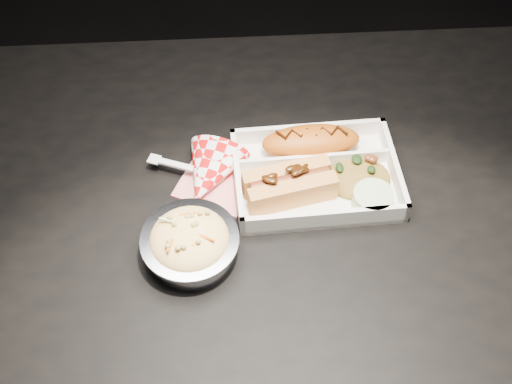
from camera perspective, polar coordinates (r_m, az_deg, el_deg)
dining_table at (r=1.05m, az=3.99°, el=-4.04°), size 1.20×0.80×0.75m
food_tray at (r=1.00m, az=5.30°, el=1.37°), size 0.26×0.19×0.04m
fried_pastry at (r=1.02m, az=4.90°, el=4.49°), size 0.16×0.07×0.05m
hotdog at (r=0.96m, az=2.99°, el=0.78°), size 0.14×0.09×0.06m
fried_rice_mound at (r=0.99m, az=9.17°, el=1.60°), size 0.10×0.09×0.03m
cupcake_liner at (r=0.96m, az=10.32°, el=-0.69°), size 0.06×0.06×0.03m
foil_coleslaw_cup at (r=0.90m, az=-5.89°, el=-4.46°), size 0.14×0.14×0.07m
napkin_fork at (r=0.99m, az=-4.24°, el=1.57°), size 0.17×0.14×0.10m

